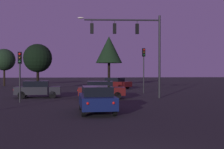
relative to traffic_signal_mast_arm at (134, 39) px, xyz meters
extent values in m
plane|color=black|center=(-3.39, 5.91, -5.29)|extent=(168.00, 168.00, 0.00)
cylinder|color=#232326|center=(2.29, -0.16, -1.62)|extent=(0.20, 0.20, 7.34)
cylinder|color=#232326|center=(-1.03, 0.06, 1.63)|extent=(6.66, 0.57, 0.14)
ellipsoid|color=#F4EACC|center=(-4.66, 0.29, 1.78)|extent=(0.56, 0.28, 0.16)
cylinder|color=#232326|center=(0.30, -0.03, 1.47)|extent=(0.05, 0.05, 0.32)
cube|color=black|center=(0.30, -0.03, 0.86)|extent=(0.31, 0.26, 0.90)
sphere|color=red|center=(0.31, 0.11, 1.14)|extent=(0.18, 0.18, 0.18)
sphere|color=#56380C|center=(0.31, 0.11, 0.86)|extent=(0.18, 0.18, 0.18)
sphere|color=#0C4219|center=(0.31, 0.11, 0.58)|extent=(0.18, 0.18, 0.18)
cylinder|color=#232326|center=(-1.70, 0.10, 1.48)|extent=(0.05, 0.05, 0.31)
cube|color=black|center=(-1.70, 0.10, 0.87)|extent=(0.31, 0.26, 0.90)
sphere|color=red|center=(-1.69, 0.24, 1.15)|extent=(0.18, 0.18, 0.18)
sphere|color=#56380C|center=(-1.69, 0.24, 0.87)|extent=(0.18, 0.18, 0.18)
sphere|color=#0C4219|center=(-1.69, 0.24, 0.59)|extent=(0.18, 0.18, 0.18)
cylinder|color=#232326|center=(-3.69, 0.23, 1.47)|extent=(0.05, 0.05, 0.32)
cube|color=black|center=(-3.69, 0.23, 0.86)|extent=(0.31, 0.26, 0.90)
sphere|color=red|center=(-3.68, 0.37, 1.14)|extent=(0.18, 0.18, 0.18)
sphere|color=#56380C|center=(-3.68, 0.37, 0.86)|extent=(0.18, 0.18, 0.18)
sphere|color=#0C4219|center=(-3.68, 0.37, 0.58)|extent=(0.18, 0.18, 0.18)
cylinder|color=#232326|center=(-9.29, -2.64, -3.81)|extent=(0.12, 0.12, 2.96)
cube|color=black|center=(-9.29, -2.64, -1.88)|extent=(0.33, 0.29, 0.90)
sphere|color=red|center=(-9.27, -2.78, -1.60)|extent=(0.18, 0.18, 0.18)
sphere|color=#56380C|center=(-9.27, -2.78, -1.88)|extent=(0.18, 0.18, 0.18)
sphere|color=#0C4219|center=(-9.27, -2.78, -2.16)|extent=(0.18, 0.18, 0.18)
cylinder|color=#232326|center=(2.14, 5.59, -3.29)|extent=(0.12, 0.12, 3.99)
cube|color=black|center=(2.14, 5.59, -0.85)|extent=(0.33, 0.28, 0.90)
sphere|color=red|center=(2.16, 5.45, -0.57)|extent=(0.18, 0.18, 0.18)
sphere|color=#56380C|center=(2.16, 5.45, -0.85)|extent=(0.18, 0.18, 0.18)
sphere|color=#0C4219|center=(2.16, 5.45, -1.13)|extent=(0.18, 0.18, 0.18)
cube|color=#0F1947|center=(-3.78, -8.64, -4.63)|extent=(2.05, 4.29, 0.68)
cube|color=black|center=(-3.77, -8.79, -4.03)|extent=(1.71, 2.34, 0.52)
cylinder|color=black|center=(-4.68, -7.28, -4.97)|extent=(0.23, 0.65, 0.64)
cylinder|color=black|center=(-3.00, -7.22, -4.97)|extent=(0.23, 0.65, 0.64)
cylinder|color=black|center=(-4.57, -10.06, -4.97)|extent=(0.23, 0.65, 0.64)
cylinder|color=black|center=(-2.89, -10.00, -4.97)|extent=(0.23, 0.65, 0.64)
sphere|color=red|center=(-4.36, -10.78, -4.53)|extent=(0.14, 0.14, 0.14)
sphere|color=red|center=(-3.04, -10.73, -4.53)|extent=(0.14, 0.14, 0.14)
cube|color=#232328|center=(-8.50, 1.43, -4.63)|extent=(4.05, 1.95, 0.68)
cube|color=black|center=(-8.65, 1.42, -4.03)|extent=(2.21, 1.63, 0.52)
cylinder|color=black|center=(-7.21, 2.28, -4.97)|extent=(0.65, 0.22, 0.64)
cylinder|color=black|center=(-7.16, 0.67, -4.97)|extent=(0.65, 0.22, 0.64)
cylinder|color=black|center=(-9.85, 2.19, -4.97)|extent=(0.65, 0.22, 0.64)
cylinder|color=black|center=(-9.79, 0.58, -4.97)|extent=(0.65, 0.22, 0.64)
sphere|color=red|center=(-10.53, 1.99, -4.53)|extent=(0.14, 0.14, 0.14)
sphere|color=red|center=(-10.49, 0.72, -4.53)|extent=(0.14, 0.14, 0.14)
cube|color=#4C0F0F|center=(-2.84, -0.13, -4.63)|extent=(4.14, 2.15, 0.68)
cube|color=black|center=(-2.99, -0.12, -4.03)|extent=(2.28, 1.75, 0.52)
cylinder|color=black|center=(-1.46, 0.58, -4.97)|extent=(0.65, 0.25, 0.64)
cylinder|color=black|center=(-1.58, -1.06, -4.97)|extent=(0.65, 0.25, 0.64)
cylinder|color=black|center=(-4.10, 0.79, -4.97)|extent=(0.65, 0.25, 0.64)
cylinder|color=black|center=(-4.22, -0.85, -4.97)|extent=(0.65, 0.25, 0.64)
sphere|color=red|center=(-4.80, 0.67, -4.53)|extent=(0.14, 0.14, 0.14)
sphere|color=red|center=(-4.90, -0.62, -4.53)|extent=(0.14, 0.14, 0.14)
cube|color=#4C0F0F|center=(0.11, 14.03, -4.63)|extent=(4.33, 4.21, 0.68)
cube|color=black|center=(0.00, 14.13, -4.03)|extent=(2.74, 2.71, 0.52)
cylinder|color=black|center=(1.69, 13.71, -4.97)|extent=(0.61, 0.58, 0.64)
cylinder|color=black|center=(0.55, 12.48, -4.97)|extent=(0.61, 0.58, 0.64)
cylinder|color=black|center=(-0.32, 15.58, -4.97)|extent=(0.61, 0.58, 0.64)
cylinder|color=black|center=(-1.46, 14.35, -4.97)|extent=(0.61, 0.58, 0.64)
sphere|color=red|center=(-0.97, 15.93, -4.53)|extent=(0.14, 0.14, 0.14)
sphere|color=red|center=(-1.87, 14.97, -4.53)|extent=(0.14, 0.14, 0.14)
cylinder|color=black|center=(-0.10, 21.08, -3.42)|extent=(0.41, 0.41, 3.74)
cone|color=black|center=(-0.10, 21.08, 0.59)|extent=(4.25, 4.25, 4.27)
cylinder|color=black|center=(-16.96, 23.47, -3.76)|extent=(0.31, 0.31, 3.04)
sphere|color=black|center=(-16.96, 23.47, -1.00)|extent=(3.54, 3.54, 3.54)
cylinder|color=black|center=(-10.29, 13.95, -3.88)|extent=(0.35, 0.35, 2.82)
sphere|color=black|center=(-10.29, 13.95, -1.15)|extent=(3.77, 3.77, 3.77)
camera|label=1|loc=(-4.74, -25.42, -2.92)|focal=46.72mm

